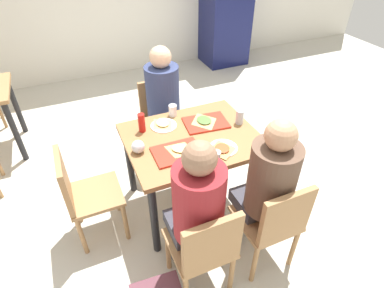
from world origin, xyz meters
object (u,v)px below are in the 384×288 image
at_px(tray_red_far, 206,123).
at_px(chair_far_side, 161,115).
at_px(person_far_side, 164,100).
at_px(chair_left_end, 82,192).
at_px(pizza_slice_d, 222,149).
at_px(plastic_cup_b, 216,157).
at_px(person_in_brown_jacket, 267,182).
at_px(plastic_cup_a, 173,110).
at_px(foil_bundle, 138,147).
at_px(tray_red_near, 177,152).
at_px(chair_near_right, 274,221).
at_px(chair_near_left, 205,248).
at_px(soda_can, 240,117).
at_px(pizza_slice_b, 204,121).
at_px(drink_fridge, 226,5).
at_px(main_table, 192,147).
at_px(person_in_red, 196,206).
at_px(pizza_slice_c, 163,124).
at_px(condiment_bottle, 142,123).
at_px(paper_plate_center, 164,126).
at_px(pizza_slice_a, 180,149).
at_px(paper_plate_near_edge, 223,148).

bearing_deg(tray_red_far, chair_far_side, 105.06).
bearing_deg(chair_far_side, person_far_side, -90.00).
xyz_separation_m(chair_left_end, pizza_slice_d, (1.05, -0.25, 0.27)).
bearing_deg(plastic_cup_b, person_in_brown_jacket, -52.53).
relative_size(plastic_cup_a, foil_bundle, 1.00).
xyz_separation_m(pizza_slice_d, foil_bundle, (-0.58, 0.23, 0.03)).
bearing_deg(tray_red_near, plastic_cup_b, -45.47).
xyz_separation_m(chair_near_right, plastic_cup_a, (-0.29, 1.17, 0.31)).
height_order(chair_near_left, chair_left_end, same).
distance_m(chair_near_right, chair_left_end, 1.42).
relative_size(chair_left_end, soda_can, 6.90).
height_order(pizza_slice_b, drink_fridge, drink_fridge).
xyz_separation_m(main_table, pizza_slice_b, (0.17, 0.14, 0.13)).
height_order(chair_far_side, person_in_red, person_in_red).
bearing_deg(person_far_side, chair_left_end, -143.57).
bearing_deg(pizza_slice_c, plastic_cup_b, -72.66).
distance_m(person_in_red, foil_bundle, 0.68).
bearing_deg(tray_red_near, pizza_slice_c, 87.10).
relative_size(tray_red_near, plastic_cup_a, 3.60).
bearing_deg(tray_red_far, pizza_slice_c, 161.33).
xyz_separation_m(plastic_cup_b, condiment_bottle, (-0.37, 0.60, 0.03)).
xyz_separation_m(tray_red_near, paper_plate_center, (0.03, 0.38, -0.00)).
bearing_deg(pizza_slice_d, drink_fridge, 61.36).
height_order(chair_near_right, plastic_cup_b, plastic_cup_b).
height_order(pizza_slice_a, pizza_slice_d, pizza_slice_a).
height_order(tray_red_far, pizza_slice_d, pizza_slice_d).
height_order(tray_red_near, pizza_slice_b, pizza_slice_b).
relative_size(pizza_slice_b, plastic_cup_a, 2.04).
height_order(paper_plate_center, pizza_slice_b, pizza_slice_b).
distance_m(person_far_side, plastic_cup_b, 1.04).
relative_size(chair_near_right, plastic_cup_b, 8.42).
xyz_separation_m(chair_near_right, pizza_slice_d, (-0.13, 0.56, 0.27)).
height_order(pizza_slice_a, pizza_slice_c, pizza_slice_a).
height_order(chair_near_right, chair_left_end, same).
xyz_separation_m(chair_near_right, pizza_slice_a, (-0.42, 0.67, 0.28)).
xyz_separation_m(soda_can, drink_fridge, (1.39, 2.83, 0.14)).
height_order(pizza_slice_a, soda_can, soda_can).
bearing_deg(plastic_cup_a, paper_plate_center, -135.70).
bearing_deg(drink_fridge, person_in_brown_jacket, -114.03).
bearing_deg(pizza_slice_b, chair_near_left, -114.55).
bearing_deg(condiment_bottle, person_in_red, -85.03).
bearing_deg(paper_plate_near_edge, chair_near_left, -126.08).
xyz_separation_m(person_in_brown_jacket, foil_bundle, (-0.71, 0.65, 0.06)).
distance_m(plastic_cup_a, foil_bundle, 0.57).
xyz_separation_m(main_table, chair_far_side, (0.00, 0.81, -0.15)).
distance_m(chair_near_left, person_in_brown_jacket, 0.60).
distance_m(chair_left_end, paper_plate_center, 0.83).
distance_m(main_table, pizza_slice_d, 0.31).
xyz_separation_m(chair_near_left, tray_red_near, (0.08, 0.66, 0.27)).
height_order(chair_near_right, paper_plate_near_edge, chair_near_right).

